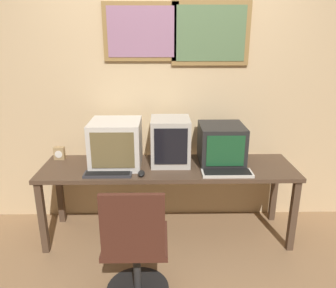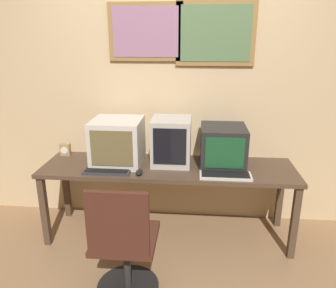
% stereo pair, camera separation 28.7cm
% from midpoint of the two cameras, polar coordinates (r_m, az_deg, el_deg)
% --- Properties ---
extents(wall_back, '(8.00, 0.08, 2.60)m').
position_cam_midpoint_polar(wall_back, '(3.17, 3.32, 9.16)').
color(wall_back, '#D1B284').
rests_on(wall_back, ground_plane).
extents(desk, '(2.25, 0.60, 0.70)m').
position_cam_midpoint_polar(desk, '(2.97, 2.78, -5.16)').
color(desk, '#4C3828').
rests_on(desk, ground_plane).
extents(monitor_left, '(0.44, 0.44, 0.41)m').
position_cam_midpoint_polar(monitor_left, '(2.96, -6.05, 0.37)').
color(monitor_left, beige).
rests_on(monitor_left, desk).
extents(monitor_center, '(0.34, 0.37, 0.42)m').
position_cam_midpoint_polar(monitor_center, '(2.95, 3.38, 0.46)').
color(monitor_center, '#B7B2A8').
rests_on(monitor_center, desk).
extents(monitor_right, '(0.39, 0.42, 0.36)m').
position_cam_midpoint_polar(monitor_right, '(2.98, 12.28, -0.39)').
color(monitor_right, black).
rests_on(monitor_right, desk).
extents(keyboard_main, '(0.40, 0.13, 0.03)m').
position_cam_midpoint_polar(keyboard_main, '(2.82, -7.75, -4.81)').
color(keyboard_main, '#333338').
rests_on(keyboard_main, desk).
extents(keyboard_side, '(0.43, 0.17, 0.03)m').
position_cam_midpoint_polar(keyboard_side, '(2.78, 12.90, -5.42)').
color(keyboard_side, beige).
rests_on(keyboard_side, desk).
extents(mouse_near_keyboard, '(0.06, 0.11, 0.04)m').
position_cam_midpoint_polar(mouse_near_keyboard, '(2.76, -2.09, -4.99)').
color(mouse_near_keyboard, black).
rests_on(mouse_near_keyboard, desk).
extents(desk_clock, '(0.10, 0.06, 0.12)m').
position_cam_midpoint_polar(desk_clock, '(3.29, -15.11, -0.98)').
color(desk_clock, '#A38456').
rests_on(desk_clock, desk).
extents(office_chair, '(0.47, 0.47, 0.91)m').
position_cam_midpoint_polar(office_chair, '(2.41, -4.12, -17.90)').
color(office_chair, black).
rests_on(office_chair, ground_plane).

